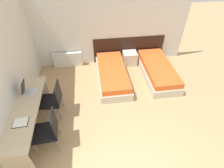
# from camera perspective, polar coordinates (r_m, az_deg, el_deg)

# --- Properties ---
(wall_back) EXTENTS (5.29, 0.05, 2.70)m
(wall_back) POSITION_cam_1_polar(r_m,az_deg,el_deg) (5.54, -2.80, 19.18)
(wall_back) COLOR silver
(wall_back) RESTS_ON ground_plane
(wall_left) EXTENTS (0.05, 5.09, 2.70)m
(wall_left) POSITION_cam_1_polar(r_m,az_deg,el_deg) (4.07, -31.48, 3.81)
(wall_left) COLOR silver
(wall_left) RESTS_ON ground_plane
(headboard_panel) EXTENTS (2.36, 0.03, 0.86)m
(headboard_panel) POSITION_cam_1_polar(r_m,az_deg,el_deg) (6.04, 5.48, 11.28)
(headboard_panel) COLOR black
(headboard_panel) RESTS_ON ground_plane
(bed_near_window) EXTENTS (0.86, 1.95, 0.42)m
(bed_near_window) POSITION_cam_1_polar(r_m,az_deg,el_deg) (5.23, 0.10, 3.12)
(bed_near_window) COLOR beige
(bed_near_window) RESTS_ON ground_plane
(bed_near_door) EXTENTS (0.86, 1.95, 0.42)m
(bed_near_door) POSITION_cam_1_polar(r_m,az_deg,el_deg) (5.56, 14.60, 4.24)
(bed_near_door) COLOR beige
(bed_near_door) RESTS_ON ground_plane
(nightstand) EXTENTS (0.45, 0.39, 0.43)m
(nightstand) POSITION_cam_1_polar(r_m,az_deg,el_deg) (5.96, 5.81, 8.41)
(nightstand) COLOR beige
(nightstand) RESTS_ON ground_plane
(radiator) EXTENTS (0.94, 0.12, 0.50)m
(radiator) POSITION_cam_1_polar(r_m,az_deg,el_deg) (5.98, -14.22, 7.73)
(radiator) COLOR silver
(radiator) RESTS_ON ground_plane
(desk) EXTENTS (0.53, 2.03, 0.73)m
(desk) POSITION_cam_1_polar(r_m,az_deg,el_deg) (4.08, -25.90, -8.62)
(desk) COLOR #C6B28E
(desk) RESTS_ON ground_plane
(chair_near_laptop) EXTENTS (0.50, 0.50, 0.93)m
(chair_near_laptop) POSITION_cam_1_polar(r_m,az_deg,el_deg) (4.27, -18.68, -4.63)
(chair_near_laptop) COLOR black
(chair_near_laptop) RESTS_ON ground_plane
(chair_near_notebook) EXTENTS (0.50, 0.50, 0.93)m
(chair_near_notebook) POSITION_cam_1_polar(r_m,az_deg,el_deg) (3.74, -20.11, -13.80)
(chair_near_notebook) COLOR black
(chair_near_notebook) RESTS_ON ground_plane
(laptop) EXTENTS (0.32, 0.22, 0.32)m
(laptop) POSITION_cam_1_polar(r_m,az_deg,el_deg) (4.26, -25.69, -1.82)
(laptop) COLOR silver
(laptop) RESTS_ON desk
(open_notebook) EXTENTS (0.29, 0.25, 0.02)m
(open_notebook) POSITION_cam_1_polar(r_m,az_deg,el_deg) (3.75, -27.68, -11.01)
(open_notebook) COLOR black
(open_notebook) RESTS_ON desk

